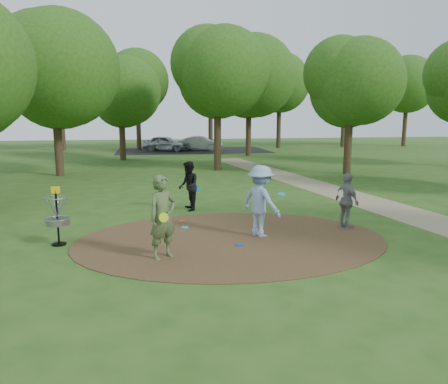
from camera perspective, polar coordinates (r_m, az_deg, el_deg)
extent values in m
plane|color=#2D5119|center=(11.85, 1.00, -6.24)|extent=(100.00, 100.00, 0.00)
cylinder|color=#47301C|center=(11.85, 1.00, -6.20)|extent=(8.40, 8.40, 0.02)
cube|color=#8C7A5B|center=(16.10, 22.93, -2.65)|extent=(7.55, 39.89, 0.01)
cube|color=black|center=(41.51, -4.11, 5.43)|extent=(14.00, 8.00, 0.01)
imported|color=#51643A|center=(10.21, -8.03, -3.27)|extent=(0.86, 0.79, 1.98)
cylinder|color=#EEF61B|center=(9.94, -7.89, -3.31)|extent=(0.22, 0.08, 0.22)
imported|color=#8EACD4|center=(11.99, 4.81, -1.22)|extent=(1.33, 1.47, 1.98)
cylinder|color=#0DA6DD|center=(12.18, 7.53, -0.31)|extent=(0.23, 0.23, 0.08)
imported|color=black|center=(15.33, -4.66, 0.79)|extent=(0.70, 0.88, 1.74)
cylinder|color=#0B83C4|center=(15.35, -3.64, 0.45)|extent=(0.22, 0.08, 0.22)
imported|color=gray|center=(13.32, 15.75, -1.15)|extent=(0.60, 1.03, 1.65)
cylinder|color=white|center=(13.20, 15.13, -0.21)|extent=(0.23, 0.13, 0.22)
cylinder|color=#1ABED1|center=(13.06, -5.12, -4.61)|extent=(0.22, 0.22, 0.02)
cylinder|color=#0B3FC2|center=(11.30, 2.00, -6.91)|extent=(0.22, 0.22, 0.02)
cylinder|color=red|center=(13.80, -5.53, -3.82)|extent=(0.22, 0.22, 0.02)
imported|color=#9C9EA3|center=(41.06, -7.65, 6.31)|extent=(4.48, 3.02, 1.42)
imported|color=#9FA1A6|center=(41.36, -3.10, 6.36)|extent=(4.34, 2.77, 1.35)
cylinder|color=black|center=(12.01, -20.92, -3.38)|extent=(0.05, 0.05, 1.35)
cylinder|color=black|center=(12.17, -20.73, -6.38)|extent=(0.36, 0.36, 0.04)
cylinder|color=gray|center=(12.02, -20.90, -3.63)|extent=(0.60, 0.60, 0.16)
torus|color=gray|center=(12.00, -20.93, -3.26)|extent=(0.63, 0.63, 0.03)
torus|color=gray|center=(11.89, -21.09, -0.68)|extent=(0.58, 0.58, 0.02)
cube|color=yellow|center=(11.86, -21.15, 0.27)|extent=(0.22, 0.02, 0.18)
cylinder|color=#332316|center=(25.67, -20.86, 6.21)|extent=(0.44, 0.44, 3.80)
sphere|color=#274B14|center=(25.73, -21.38, 14.25)|extent=(6.21, 6.21, 6.21)
cylinder|color=#332316|center=(26.53, -0.86, 7.38)|extent=(0.44, 0.44, 4.18)
sphere|color=#274B14|center=(26.60, -0.88, 15.01)|extent=(5.26, 5.26, 5.26)
cylinder|color=#332316|center=(25.76, 15.91, 6.28)|extent=(0.44, 0.44, 3.61)
sphere|color=#274B14|center=(25.77, 16.25, 13.21)|extent=(4.77, 4.77, 4.77)
cylinder|color=#332316|center=(33.26, -13.14, 7.00)|extent=(0.44, 0.44, 3.42)
sphere|color=#274B14|center=(33.26, -13.35, 12.33)|extent=(5.02, 5.02, 5.02)
cylinder|color=#332316|center=(36.12, 3.22, 8.22)|extent=(0.44, 0.44, 4.37)
sphere|color=#274B14|center=(36.22, 3.28, 14.56)|extent=(6.60, 6.60, 6.60)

